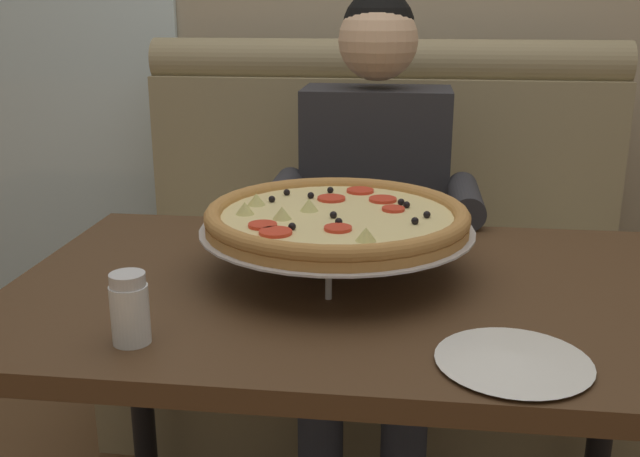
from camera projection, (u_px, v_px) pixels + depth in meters
booth_bench at (375, 282)px, 2.31m from camera, size 1.53×0.78×1.13m
dining_table at (354, 328)px, 1.40m from camera, size 1.29×0.82×0.73m
diner_main at (374, 209)px, 1.96m from camera, size 0.54×0.64×1.27m
pizza at (336, 219)px, 1.40m from camera, size 0.53×0.53×0.14m
shaker_oregano at (130, 313)px, 1.12m from camera, size 0.06×0.06×0.11m
plate_near_left at (514, 358)px, 1.07m from camera, size 0.23×0.23×0.02m
patio_chair at (118, 157)px, 3.55m from camera, size 0.43×0.42×0.86m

